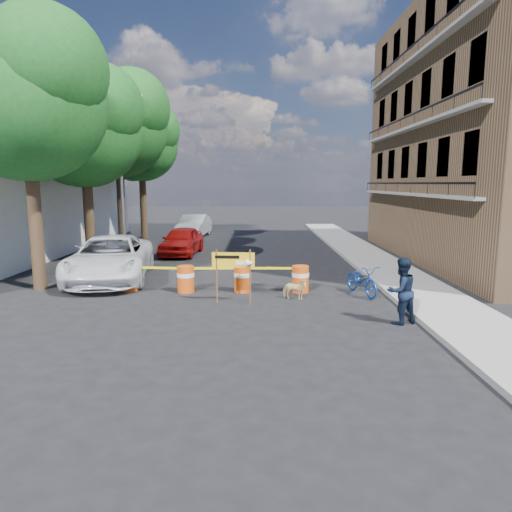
{
  "coord_description": "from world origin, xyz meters",
  "views": [
    {
      "loc": [
        0.73,
        -13.51,
        3.65
      ],
      "look_at": [
        0.72,
        1.17,
        1.3
      ],
      "focal_mm": 32.0,
      "sensor_mm": 36.0,
      "label": 1
    }
  ],
  "objects_px": {
    "barrel_mid_left": "(186,279)",
    "pedestrian": "(401,291)",
    "barrel_far_left": "(129,277)",
    "barrel_mid_right": "(243,278)",
    "bicycle": "(362,266)",
    "sedan_red": "(182,241)",
    "suv_white": "(110,258)",
    "dog": "(294,289)",
    "sedan_silver": "(194,226)",
    "barrel_far_right": "(300,278)",
    "detour_sign": "(238,264)"
  },
  "relations": [
    {
      "from": "barrel_far_right",
      "to": "dog",
      "type": "height_order",
      "value": "barrel_far_right"
    },
    {
      "from": "barrel_mid_right",
      "to": "barrel_far_right",
      "type": "relative_size",
      "value": 1.0
    },
    {
      "from": "pedestrian",
      "to": "dog",
      "type": "xyz_separation_m",
      "value": [
        -2.56,
        2.48,
        -0.55
      ]
    },
    {
      "from": "bicycle",
      "to": "suv_white",
      "type": "distance_m",
      "value": 9.31
    },
    {
      "from": "dog",
      "to": "suv_white",
      "type": "bearing_deg",
      "value": 83.73
    },
    {
      "from": "bicycle",
      "to": "dog",
      "type": "relative_size",
      "value": 2.44
    },
    {
      "from": "dog",
      "to": "suv_white",
      "type": "relative_size",
      "value": 0.13
    },
    {
      "from": "barrel_mid_left",
      "to": "barrel_mid_right",
      "type": "bearing_deg",
      "value": 1.19
    },
    {
      "from": "barrel_mid_right",
      "to": "sedan_silver",
      "type": "bearing_deg",
      "value": 103.25
    },
    {
      "from": "barrel_mid_right",
      "to": "bicycle",
      "type": "xyz_separation_m",
      "value": [
        3.95,
        -0.38,
        0.49
      ]
    },
    {
      "from": "pedestrian",
      "to": "bicycle",
      "type": "distance_m",
      "value": 3.16
    },
    {
      "from": "barrel_mid_left",
      "to": "dog",
      "type": "relative_size",
      "value": 1.15
    },
    {
      "from": "barrel_far_left",
      "to": "barrel_far_right",
      "type": "relative_size",
      "value": 1.0
    },
    {
      "from": "detour_sign",
      "to": "suv_white",
      "type": "relative_size",
      "value": 0.28
    },
    {
      "from": "bicycle",
      "to": "sedan_red",
      "type": "bearing_deg",
      "value": 114.5
    },
    {
      "from": "barrel_far_right",
      "to": "bicycle",
      "type": "distance_m",
      "value": 2.09
    },
    {
      "from": "suv_white",
      "to": "sedan_silver",
      "type": "height_order",
      "value": "suv_white"
    },
    {
      "from": "pedestrian",
      "to": "sedan_silver",
      "type": "bearing_deg",
      "value": -90.46
    },
    {
      "from": "sedan_red",
      "to": "pedestrian",
      "type": "bearing_deg",
      "value": -52.49
    },
    {
      "from": "pedestrian",
      "to": "barrel_mid_left",
      "type": "bearing_deg",
      "value": -52.21
    },
    {
      "from": "suv_white",
      "to": "sedan_red",
      "type": "relative_size",
      "value": 1.42
    },
    {
      "from": "dog",
      "to": "sedan_red",
      "type": "xyz_separation_m",
      "value": [
        -5.05,
        9.22,
        0.39
      ]
    },
    {
      "from": "barrel_mid_left",
      "to": "sedan_silver",
      "type": "relative_size",
      "value": 0.2
    },
    {
      "from": "dog",
      "to": "sedan_red",
      "type": "relative_size",
      "value": 0.19
    },
    {
      "from": "dog",
      "to": "sedan_silver",
      "type": "xyz_separation_m",
      "value": [
        -5.47,
        17.15,
        0.43
      ]
    },
    {
      "from": "barrel_mid_left",
      "to": "bicycle",
      "type": "distance_m",
      "value": 5.9
    },
    {
      "from": "bicycle",
      "to": "sedan_red",
      "type": "xyz_separation_m",
      "value": [
        -7.32,
        8.56,
        -0.24
      ]
    },
    {
      "from": "pedestrian",
      "to": "bicycle",
      "type": "relative_size",
      "value": 0.91
    },
    {
      "from": "barrel_mid_left",
      "to": "pedestrian",
      "type": "bearing_deg",
      "value": -29.51
    },
    {
      "from": "barrel_far_left",
      "to": "bicycle",
      "type": "xyz_separation_m",
      "value": [
        7.83,
        -0.54,
        0.49
      ]
    },
    {
      "from": "barrel_mid_right",
      "to": "sedan_silver",
      "type": "distance_m",
      "value": 16.55
    },
    {
      "from": "detour_sign",
      "to": "bicycle",
      "type": "height_order",
      "value": "bicycle"
    },
    {
      "from": "barrel_far_right",
      "to": "dog",
      "type": "bearing_deg",
      "value": -105.43
    },
    {
      "from": "bicycle",
      "to": "sedan_silver",
      "type": "height_order",
      "value": "bicycle"
    },
    {
      "from": "barrel_far_left",
      "to": "bicycle",
      "type": "height_order",
      "value": "bicycle"
    },
    {
      "from": "barrel_far_left",
      "to": "barrel_mid_left",
      "type": "height_order",
      "value": "same"
    },
    {
      "from": "barrel_mid_left",
      "to": "pedestrian",
      "type": "xyz_separation_m",
      "value": [
        6.16,
        -3.48,
        0.41
      ]
    },
    {
      "from": "barrel_mid_right",
      "to": "bicycle",
      "type": "relative_size",
      "value": 0.47
    },
    {
      "from": "barrel_mid_left",
      "to": "dog",
      "type": "distance_m",
      "value": 3.73
    },
    {
      "from": "barrel_mid_right",
      "to": "detour_sign",
      "type": "xyz_separation_m",
      "value": [
        -0.08,
        -1.49,
        0.75
      ]
    },
    {
      "from": "barrel_mid_left",
      "to": "barrel_far_right",
      "type": "height_order",
      "value": "same"
    },
    {
      "from": "barrel_mid_left",
      "to": "barrel_far_right",
      "type": "relative_size",
      "value": 1.0
    },
    {
      "from": "barrel_far_right",
      "to": "sedan_silver",
      "type": "bearing_deg",
      "value": 109.62
    },
    {
      "from": "dog",
      "to": "sedan_silver",
      "type": "distance_m",
      "value": 18.01
    },
    {
      "from": "barrel_far_left",
      "to": "dog",
      "type": "height_order",
      "value": "barrel_far_left"
    },
    {
      "from": "detour_sign",
      "to": "sedan_silver",
      "type": "xyz_separation_m",
      "value": [
        -3.71,
        17.6,
        -0.46
      ]
    },
    {
      "from": "barrel_far_right",
      "to": "barrel_mid_right",
      "type": "bearing_deg",
      "value": 179.56
    },
    {
      "from": "detour_sign",
      "to": "sedan_silver",
      "type": "relative_size",
      "value": 0.36
    },
    {
      "from": "barrel_mid_left",
      "to": "dog",
      "type": "xyz_separation_m",
      "value": [
        3.59,
        -1.0,
        -0.14
      ]
    },
    {
      "from": "pedestrian",
      "to": "suv_white",
      "type": "distance_m",
      "value": 10.78
    }
  ]
}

